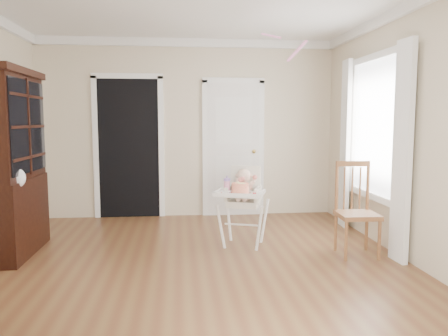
{
  "coord_description": "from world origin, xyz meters",
  "views": [
    {
      "loc": [
        -0.14,
        -4.25,
        1.48
      ],
      "look_at": [
        0.37,
        0.67,
        0.94
      ],
      "focal_mm": 35.0,
      "sensor_mm": 36.0,
      "label": 1
    }
  ],
  "objects": [
    {
      "name": "closet_door",
      "position": [
        0.7,
        2.48,
        1.02
      ],
      "size": [
        0.96,
        0.09,
        2.13
      ],
      "color": "white",
      "rests_on": "wall_back"
    },
    {
      "name": "window_right",
      "position": [
        2.18,
        0.8,
        1.29
      ],
      "size": [
        0.13,
        1.84,
        2.3
      ],
      "color": "white",
      "rests_on": "wall_right"
    },
    {
      "name": "floor",
      "position": [
        0.0,
        0.0,
        0.0
      ],
      "size": [
        5.0,
        5.0,
        0.0
      ],
      "primitive_type": "plane",
      "color": "brown",
      "rests_on": "ground"
    },
    {
      "name": "high_chair",
      "position": [
        0.61,
        0.76,
        0.59
      ],
      "size": [
        0.73,
        0.82,
        0.96
      ],
      "rotation": [
        0.0,
        0.0,
        -0.34
      ],
      "color": "white",
      "rests_on": "floor"
    },
    {
      "name": "dining_chair",
      "position": [
        1.8,
        0.3,
        0.48
      ],
      "size": [
        0.44,
        0.44,
        1.03
      ],
      "rotation": [
        0.0,
        0.0,
        -0.05
      ],
      "color": "brown",
      "rests_on": "floor"
    },
    {
      "name": "cake",
      "position": [
        0.54,
        0.54,
        0.72
      ],
      "size": [
        0.25,
        0.25,
        0.12
      ],
      "color": "silver",
      "rests_on": "high_chair"
    },
    {
      "name": "china_cabinet",
      "position": [
        -1.99,
        0.69,
        1.02
      ],
      "size": [
        0.54,
        1.21,
        2.04
      ],
      "color": "black",
      "rests_on": "floor"
    },
    {
      "name": "streamer",
      "position": [
        0.91,
        0.76,
        2.44
      ],
      "size": [
        0.14,
        0.48,
        0.15
      ],
      "primitive_type": null,
      "rotation": [
        0.26,
        0.0,
        0.22
      ],
      "color": "pink",
      "rests_on": "ceiling"
    },
    {
      "name": "sippy_cup",
      "position": [
        0.41,
        0.75,
        0.74
      ],
      "size": [
        0.08,
        0.08,
        0.18
      ],
      "rotation": [
        0.0,
        0.0,
        -0.34
      ],
      "color": "pink",
      "rests_on": "high_chair"
    },
    {
      "name": "wall_back",
      "position": [
        0.0,
        2.5,
        1.35
      ],
      "size": [
        4.5,
        0.0,
        4.5
      ],
      "primitive_type": "plane",
      "rotation": [
        1.57,
        0.0,
        0.0
      ],
      "color": "beige",
      "rests_on": "floor"
    },
    {
      "name": "wall_right",
      "position": [
        2.25,
        0.0,
        1.35
      ],
      "size": [
        0.0,
        5.0,
        5.0
      ],
      "primitive_type": "plane",
      "rotation": [
        1.57,
        0.0,
        -1.57
      ],
      "color": "beige",
      "rests_on": "floor"
    },
    {
      "name": "baby",
      "position": [
        0.61,
        0.78,
        0.72
      ],
      "size": [
        0.25,
        0.25,
        0.39
      ],
      "rotation": [
        0.0,
        0.0,
        -0.34
      ],
      "color": "beige",
      "rests_on": "high_chair"
    },
    {
      "name": "doorway",
      "position": [
        -0.9,
        2.48,
        1.11
      ],
      "size": [
        1.06,
        0.05,
        2.22
      ],
      "color": "black",
      "rests_on": "wall_back"
    }
  ]
}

